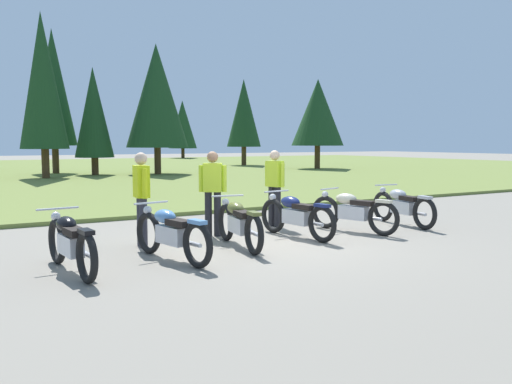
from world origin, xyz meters
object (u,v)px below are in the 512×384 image
object	(u,v)px
rider_in_hivis_vest	(213,188)
motorcycle_silver	(403,206)
motorcycle_olive	(239,223)
motorcycle_cream	(353,211)
rider_with_back_turned	(275,183)
rider_near_row_end	(142,193)
motorcycle_black	(70,242)
motorcycle_sky_blue	(171,233)
motorcycle_navy	(296,215)

from	to	relation	value
rider_in_hivis_vest	motorcycle_silver	bearing A→B (deg)	-11.18
motorcycle_silver	rider_in_hivis_vest	world-z (taller)	rider_in_hivis_vest
motorcycle_olive	motorcycle_cream	size ratio (longest dim) A/B	1.03
rider_with_back_turned	rider_near_row_end	size ratio (longest dim) A/B	1.00
motorcycle_black	rider_with_back_turned	distance (m)	5.21
motorcycle_sky_blue	rider_near_row_end	world-z (taller)	rider_near_row_end
motorcycle_navy	motorcycle_cream	bearing A→B (deg)	-2.35
motorcycle_navy	motorcycle_silver	world-z (taller)	same
motorcycle_black	motorcycle_olive	size ratio (longest dim) A/B	1.00
motorcycle_cream	motorcycle_silver	size ratio (longest dim) A/B	0.97
motorcycle_olive	motorcycle_cream	bearing A→B (deg)	5.46
motorcycle_olive	motorcycle_silver	size ratio (longest dim) A/B	1.00
motorcycle_cream	motorcycle_navy	bearing A→B (deg)	177.65
motorcycle_olive	rider_with_back_turned	distance (m)	2.51
motorcycle_silver	rider_with_back_turned	size ratio (longest dim) A/B	1.26
motorcycle_silver	motorcycle_navy	bearing A→B (deg)	-178.34
motorcycle_black	motorcycle_cream	distance (m)	5.79
motorcycle_navy	rider_with_back_turned	bearing A→B (deg)	75.37
motorcycle_black	rider_near_row_end	world-z (taller)	rider_near_row_end
motorcycle_cream	motorcycle_olive	bearing A→B (deg)	-174.54
motorcycle_black	motorcycle_navy	distance (m)	4.44
motorcycle_navy	rider_with_back_turned	size ratio (longest dim) A/B	1.25
motorcycle_black	rider_with_back_turned	bearing A→B (deg)	24.16
motorcycle_cream	motorcycle_silver	xyz separation A→B (m)	(1.54, 0.14, 0.00)
motorcycle_black	motorcycle_navy	xyz separation A→B (m)	(4.37, 0.77, 0.00)
motorcycle_sky_blue	motorcycle_olive	size ratio (longest dim) A/B	0.99
motorcycle_navy	rider_in_hivis_vest	world-z (taller)	rider_in_hivis_vest
motorcycle_silver	rider_near_row_end	world-z (taller)	rider_near_row_end
motorcycle_black	motorcycle_sky_blue	size ratio (longest dim) A/B	1.01
motorcycle_cream	motorcycle_silver	distance (m)	1.55
rider_near_row_end	motorcycle_silver	bearing A→B (deg)	-5.00
motorcycle_cream	rider_with_back_turned	bearing A→B (deg)	125.92
motorcycle_navy	motorcycle_sky_blue	bearing A→B (deg)	-165.92
motorcycle_cream	rider_in_hivis_vest	xyz separation A→B (m)	(-2.72, 0.98, 0.51)
motorcycle_sky_blue	motorcycle_olive	bearing A→B (deg)	15.41
rider_with_back_turned	rider_near_row_end	xyz separation A→B (m)	(-3.24, -0.76, 0.00)
motorcycle_sky_blue	motorcycle_cream	size ratio (longest dim) A/B	1.02
rider_with_back_turned	motorcycle_silver	bearing A→B (deg)	-26.33
motorcycle_olive	motorcycle_sky_blue	bearing A→B (deg)	-164.59
motorcycle_olive	motorcycle_silver	xyz separation A→B (m)	(4.35, 0.41, 0.00)
motorcycle_sky_blue	rider_in_hivis_vest	bearing A→B (deg)	47.48
motorcycle_navy	rider_in_hivis_vest	distance (m)	1.71
motorcycle_silver	rider_with_back_turned	bearing A→B (deg)	153.67
motorcycle_black	rider_near_row_end	distance (m)	2.08
motorcycle_cream	motorcycle_sky_blue	bearing A→B (deg)	-171.15
motorcycle_silver	motorcycle_olive	bearing A→B (deg)	-174.62
motorcycle_silver	rider_near_row_end	xyz separation A→B (m)	(-5.81, 0.51, 0.51)
motorcycle_black	motorcycle_sky_blue	distance (m)	1.53
motorcycle_sky_blue	motorcycle_navy	xyz separation A→B (m)	(2.85, 0.71, 0.00)
motorcycle_navy	rider_near_row_end	bearing A→B (deg)	168.40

